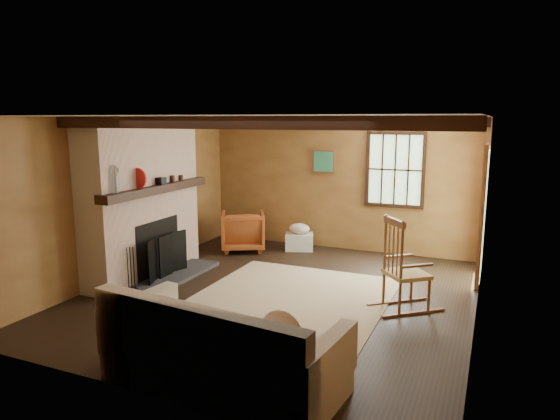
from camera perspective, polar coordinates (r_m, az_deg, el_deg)
The scene contains 10 objects.
ground at distance 6.93m, azimuth -0.07°, elevation -9.63°, with size 5.50×5.50×0.00m, color black.
room_envelope at distance 6.70m, azimuth 2.54°, elevation 4.07°, with size 5.02×5.52×2.44m.
fireplace at distance 7.78m, azimuth -15.30°, elevation 0.64°, with size 1.02×2.30×2.40m.
rug at distance 6.68m, azimuth 0.83°, elevation -10.38°, with size 2.50×3.00×0.01m, color tan.
rocking_chair at distance 6.46m, azimuth 13.96°, elevation -6.76°, with size 0.94×0.89×1.19m.
sofa at distance 4.62m, azimuth -6.84°, elevation -16.12°, with size 2.26×1.19×0.88m.
firewood_pile at distance 9.81m, azimuth -3.97°, elevation -2.94°, with size 0.63×0.11×0.23m.
laundry_basket at distance 9.17m, azimuth 2.22°, elevation -3.63°, with size 0.50×0.38×0.30m, color silver.
basket_pillow at distance 9.12m, azimuth 2.23°, elevation -2.13°, with size 0.38×0.31×0.19m, color beige.
armchair at distance 9.12m, azimuth -4.26°, elevation -2.39°, with size 0.76×0.79×0.71m, color #BF6026.
Camera 1 is at (2.60, -5.97, 2.37)m, focal length 32.00 mm.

